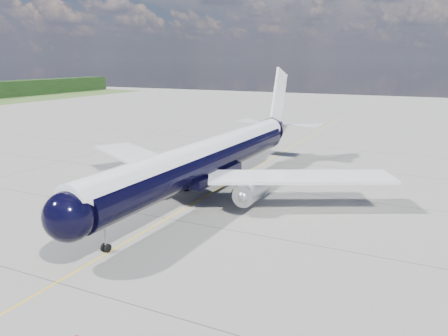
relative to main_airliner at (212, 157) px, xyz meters
The scene contains 3 objects.
ground 11.23m from the main_airliner, 91.10° to the left, with size 320.00×320.00×0.00m, color gray.
taxiway_centerline 6.99m from the main_airliner, 92.16° to the left, with size 0.16×160.00×0.01m, color #E5B10C.
main_airliner is the anchor object (origin of this frame).
Camera 1 is at (24.10, -26.08, 16.10)m, focal length 35.00 mm.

